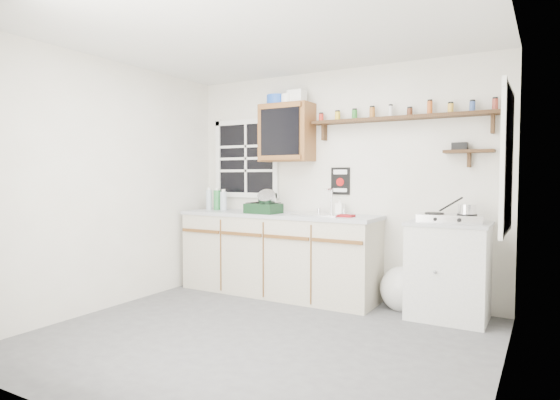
{
  "coord_description": "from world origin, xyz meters",
  "views": [
    {
      "loc": [
        2.05,
        -3.21,
        1.34
      ],
      "look_at": [
        -0.12,
        0.55,
        1.11
      ],
      "focal_mm": 30.0,
      "sensor_mm": 36.0,
      "label": 1
    }
  ],
  "objects_px": {
    "dish_rack": "(264,206)",
    "hotplate": "(450,218)",
    "upper_cabinet": "(287,133)",
    "main_cabinet": "(278,254)",
    "spice_shelf": "(400,117)",
    "right_cabinet": "(448,270)"
  },
  "relations": [
    {
      "from": "spice_shelf",
      "to": "dish_rack",
      "type": "xyz_separation_m",
      "value": [
        -1.42,
        -0.32,
        -0.92
      ]
    },
    {
      "from": "right_cabinet",
      "to": "spice_shelf",
      "type": "height_order",
      "value": "spice_shelf"
    },
    {
      "from": "upper_cabinet",
      "to": "dish_rack",
      "type": "height_order",
      "value": "upper_cabinet"
    },
    {
      "from": "right_cabinet",
      "to": "dish_rack",
      "type": "xyz_separation_m",
      "value": [
        -1.94,
        -0.13,
        0.55
      ]
    },
    {
      "from": "right_cabinet",
      "to": "upper_cabinet",
      "type": "xyz_separation_m",
      "value": [
        -1.8,
        0.12,
        1.37
      ]
    },
    {
      "from": "main_cabinet",
      "to": "right_cabinet",
      "type": "bearing_deg",
      "value": 0.79
    },
    {
      "from": "upper_cabinet",
      "to": "hotplate",
      "type": "distance_m",
      "value": 2.02
    },
    {
      "from": "hotplate",
      "to": "upper_cabinet",
      "type": "bearing_deg",
      "value": 171.51
    },
    {
      "from": "right_cabinet",
      "to": "hotplate",
      "type": "distance_m",
      "value": 0.49
    },
    {
      "from": "upper_cabinet",
      "to": "hotplate",
      "type": "height_order",
      "value": "upper_cabinet"
    },
    {
      "from": "spice_shelf",
      "to": "upper_cabinet",
      "type": "bearing_deg",
      "value": -176.89
    },
    {
      "from": "right_cabinet",
      "to": "dish_rack",
      "type": "height_order",
      "value": "dish_rack"
    },
    {
      "from": "upper_cabinet",
      "to": "spice_shelf",
      "type": "relative_size",
      "value": 0.34
    },
    {
      "from": "main_cabinet",
      "to": "dish_rack",
      "type": "height_order",
      "value": "dish_rack"
    },
    {
      "from": "main_cabinet",
      "to": "hotplate",
      "type": "bearing_deg",
      "value": 0.17
    },
    {
      "from": "upper_cabinet",
      "to": "dish_rack",
      "type": "relative_size",
      "value": 1.72
    },
    {
      "from": "right_cabinet",
      "to": "spice_shelf",
      "type": "bearing_deg",
      "value": 160.26
    },
    {
      "from": "dish_rack",
      "to": "hotplate",
      "type": "xyz_separation_m",
      "value": [
        1.95,
        0.11,
        -0.06
      ]
    },
    {
      "from": "right_cabinet",
      "to": "upper_cabinet",
      "type": "bearing_deg",
      "value": 176.24
    },
    {
      "from": "spice_shelf",
      "to": "dish_rack",
      "type": "distance_m",
      "value": 1.72
    },
    {
      "from": "upper_cabinet",
      "to": "spice_shelf",
      "type": "xyz_separation_m",
      "value": [
        1.28,
        0.07,
        0.1
      ]
    },
    {
      "from": "spice_shelf",
      "to": "dish_rack",
      "type": "height_order",
      "value": "spice_shelf"
    }
  ]
}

